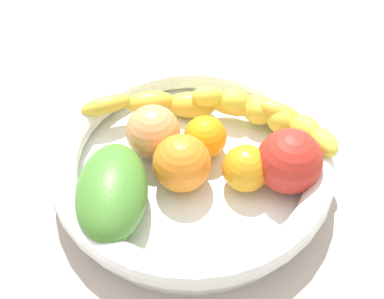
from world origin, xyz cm
name	(u,v)px	position (x,y,z in cm)	size (l,w,h in cm)	color
kitchen_counter	(192,185)	(0.00, 0.00, 1.50)	(120.00, 120.00, 3.00)	#B1A69E
fruit_bowl	(192,163)	(0.00, 0.00, 5.79)	(33.37, 33.37, 5.41)	white
banana_draped_left	(191,105)	(-4.65, -6.75, 7.70)	(22.74, 18.52, 4.51)	yellow
banana_draped_right	(268,115)	(-11.14, 0.83, 8.14)	(10.93, 18.85, 4.68)	yellow
orange_front	(182,163)	(2.33, 1.27, 8.53)	(6.70, 6.70, 6.70)	orange
orange_mid_left	(246,168)	(-3.42, 5.71, 7.92)	(5.48, 5.48, 5.48)	orange
orange_mid_right	(205,137)	(-2.66, -1.00, 7.81)	(5.27, 5.27, 5.27)	orange
mango_green	(112,191)	(10.60, -0.01, 8.26)	(12.90, 7.75, 6.17)	#498831
peach_blush	(153,132)	(2.29, -4.82, 8.47)	(6.59, 6.59, 6.59)	#F59A5E
tomato_red	(289,161)	(-7.44, 8.33, 8.91)	(7.47, 7.47, 7.47)	red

